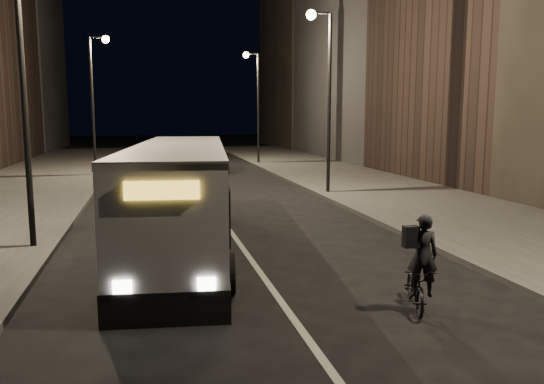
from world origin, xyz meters
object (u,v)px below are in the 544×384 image
car_near (215,160)px  cyclist_on_bicycle (418,277)px  car_far (198,156)px  car_mid (160,162)px  streetlight_left_far (96,86)px  streetlight_left_near (32,49)px  streetlight_right_mid (324,77)px  city_bus (181,193)px  streetlight_right_far (255,92)px

car_near → cyclist_on_bicycle: bearing=-80.9°
cyclist_on_bicycle → car_far: cyclist_on_bicycle is taller
car_near → car_far: (-0.65, 5.28, -0.10)m
car_mid → car_far: car_far is taller
streetlight_left_far → cyclist_on_bicycle: 25.98m
car_near → car_far: bearing=104.8°
streetlight_left_near → streetlight_left_far: same height
streetlight_left_near → streetlight_right_mid: bearing=36.9°
city_bus → car_mid: (-0.13, 20.97, -0.95)m
car_mid → car_near: bearing=170.8°
streetlight_right_far → streetlight_left_near: same height
streetlight_right_far → cyclist_on_bicycle: size_ratio=4.33×
streetlight_left_near → car_far: streetlight_left_near is taller
city_bus → car_mid: size_ratio=2.87×
streetlight_left_far → car_near: 8.64m
streetlight_right_mid → city_bus: streetlight_right_mid is taller
city_bus → streetlight_right_far: bearing=80.8°
car_near → streetlight_left_near: bearing=-102.2°
streetlight_right_mid → car_mid: bearing=120.4°
streetlight_left_far → car_mid: bearing=31.2°
cyclist_on_bicycle → streetlight_left_far: bearing=126.3°
streetlight_left_near → streetlight_left_far: size_ratio=1.00×
streetlight_right_mid → car_near: size_ratio=1.82×
streetlight_left_far → car_far: bearing=46.7°
cyclist_on_bicycle → car_near: 25.95m
cyclist_on_bicycle → car_mid: (-4.22, 26.48, 0.00)m
car_near → car_far: 5.32m
streetlight_left_near → car_mid: bearing=80.0°
car_far → streetlight_left_far: bearing=-128.7°
streetlight_right_far → car_near: streetlight_right_far is taller
streetlight_left_far → car_far: 10.57m
streetlight_right_far → streetlight_left_far: size_ratio=1.00×
car_near → streetlight_left_far: bearing=-159.5°
streetlight_right_mid → streetlight_left_near: same height
streetlight_right_far → car_near: 7.27m
streetlight_left_far → car_near: streetlight_left_far is taller
cyclist_on_bicycle → car_far: (-1.28, 31.23, 0.03)m
streetlight_left_far → cyclist_on_bicycle: size_ratio=4.33×
streetlight_right_mid → car_mid: (-7.12, 12.15, -4.73)m
streetlight_right_far → cyclist_on_bicycle: (-2.90, -30.34, -4.74)m
car_near → car_far: car_near is taller
city_bus → cyclist_on_bicycle: bearing=-46.9°
streetlight_right_mid → streetlight_left_far: bearing=136.8°
cyclist_on_bicycle → car_far: 31.25m
streetlight_left_near → streetlight_left_far: bearing=90.0°
streetlight_left_near → car_mid: streetlight_left_near is taller
city_bus → car_far: 25.88m
streetlight_left_near → city_bus: 5.34m
streetlight_right_far → car_mid: 9.38m
streetlight_left_far → car_near: bearing=12.7°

